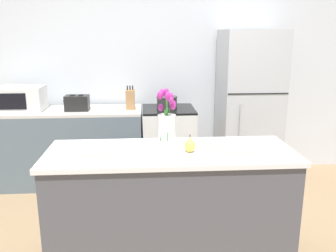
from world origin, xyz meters
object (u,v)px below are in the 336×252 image
microwave (22,99)px  cooking_pot (167,102)px  stove_range (168,145)px  pear_figurine (190,145)px  plate_setting_right (236,146)px  knife_block (130,99)px  refrigerator (249,107)px  flower_vase (167,126)px  plate_setting_left (103,149)px  toaster (77,103)px

microwave → cooking_pot: bearing=-0.2°
stove_range → cooking_pot: (-0.02, -0.01, 0.51)m
cooking_pot → microwave: (-1.63, 0.01, 0.06)m
pear_figurine → plate_setting_right: (0.36, 0.08, -0.04)m
cooking_pot → knife_block: bearing=179.8°
stove_range → refrigerator: refrigerator is taller
stove_range → microwave: bearing=-180.0°
flower_vase → knife_block: flower_vase is taller
pear_figurine → plate_setting_right: bearing=13.0°
flower_vase → plate_setting_left: size_ratio=1.37×
plate_setting_right → cooking_pot: bearing=104.8°
plate_setting_left → knife_block: (0.15, 1.56, 0.09)m
flower_vase → plate_setting_left: bearing=-176.9°
flower_vase → refrigerator: bearing=55.1°
stove_range → microwave: microwave is taller
microwave → toaster: bearing=-4.2°
microwave → pear_figurine: bearing=-44.2°
plate_setting_left → toaster: bearing=106.3°
stove_range → toaster: 1.16m
flower_vase → plate_setting_right: flower_vase is taller
pear_figurine → plate_setting_right: 0.37m
flower_vase → toaster: size_ratio=1.56×
refrigerator → pear_figurine: 1.88m
plate_setting_left → knife_block: bearing=84.4°
plate_setting_right → stove_range: bearing=104.1°
knife_block → microwave: bearing=179.8°
stove_range → plate_setting_right: size_ratio=2.77×
plate_setting_left → cooking_pot: (0.57, 1.55, 0.05)m
toaster → cooking_pot: 1.02m
pear_figurine → knife_block: bearing=106.2°
refrigerator → plate_setting_left: (-1.54, -1.56, 0.02)m
stove_range → microwave: (-1.65, -0.00, 0.58)m
refrigerator → pear_figurine: refrigerator is taller
microwave → knife_block: size_ratio=1.78×
plate_setting_right → cooking_pot: cooking_pot is taller
pear_figurine → plate_setting_left: size_ratio=0.41×
flower_vase → microwave: 2.17m
refrigerator → plate_setting_left: refrigerator is taller
plate_setting_left → microwave: size_ratio=0.67×
refrigerator → stove_range: bearing=-180.0°
refrigerator → plate_setting_right: bearing=-109.7°
plate_setting_left → cooking_pot: bearing=69.7°
refrigerator → flower_vase: bearing=-124.9°
flower_vase → cooking_pot: (0.10, 1.53, -0.11)m
toaster → plate_setting_left: bearing=-73.7°
cooking_pot → refrigerator: bearing=0.4°
refrigerator → cooking_pot: (-0.97, -0.01, 0.07)m
refrigerator → plate_setting_right: size_ratio=5.55×
refrigerator → toaster: bearing=-178.7°
plate_setting_right → knife_block: 1.77m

